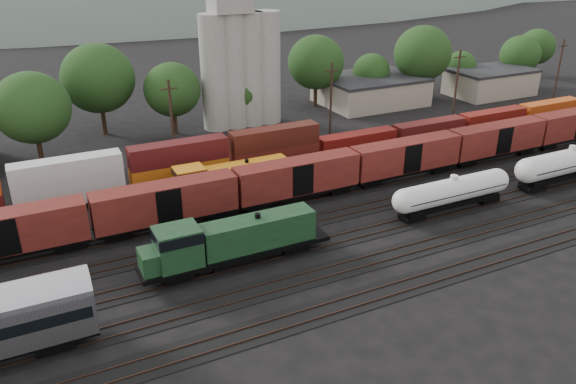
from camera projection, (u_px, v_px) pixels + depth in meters
name	position (u px, v px, depth m)	size (l,w,h in m)	color
ground	(335.00, 215.00, 62.71)	(600.00, 600.00, 0.00)	black
tracks	(336.00, 215.00, 62.69)	(180.00, 33.20, 0.20)	black
green_locomotive	(226.00, 242.00, 51.54)	(18.31, 3.23, 4.85)	black
tank_car_a	(452.00, 192.00, 62.46)	(15.84, 2.84, 4.15)	white
tank_car_b	(570.00, 162.00, 69.97)	(17.67, 3.16, 4.63)	white
orange_locomotive	(225.00, 178.00, 66.13)	(16.86, 2.81, 4.22)	black
boxcar_string	(453.00, 147.00, 73.94)	(184.40, 2.90, 4.20)	black
container_wall	(199.00, 166.00, 69.56)	(160.00, 2.60, 5.80)	black
grain_silo	(240.00, 56.00, 88.88)	(13.40, 5.00, 29.00)	#9E9B91
industrial_sheds	(262.00, 108.00, 93.18)	(119.38, 17.26, 5.10)	#9E937F
tree_band	(169.00, 85.00, 86.67)	(161.38, 20.29, 14.13)	black
utility_poles	(256.00, 112.00, 78.17)	(122.20, 0.36, 12.00)	black
distant_hills	(120.00, 42.00, 293.50)	(860.00, 286.00, 130.00)	#59665B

